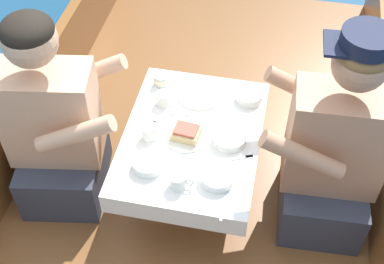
% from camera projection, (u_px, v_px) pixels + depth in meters
% --- Properties ---
extents(ground_plane, '(60.00, 60.00, 0.00)m').
position_uv_depth(ground_plane, '(194.00, 220.00, 2.88)').
color(ground_plane, navy).
extents(boat_deck, '(1.80, 3.45, 0.32)m').
position_uv_depth(boat_deck, '(194.00, 203.00, 2.76)').
color(boat_deck, brown).
rests_on(boat_deck, ground_plane).
extents(gunwale_port, '(0.06, 3.45, 0.37)m').
position_uv_depth(gunwale_port, '(20.00, 133.00, 2.62)').
color(gunwale_port, brown).
rests_on(gunwale_port, boat_deck).
extents(cockpit_table, '(0.59, 0.78, 0.41)m').
position_uv_depth(cockpit_table, '(192.00, 142.00, 2.34)').
color(cockpit_table, '#B2B2B7').
rests_on(cockpit_table, boat_deck).
extents(person_port, '(0.57, 0.51, 1.00)m').
position_uv_depth(person_port, '(55.00, 128.00, 2.33)').
color(person_port, '#333847').
rests_on(person_port, boat_deck).
extents(person_starboard, '(0.54, 0.46, 1.04)m').
position_uv_depth(person_starboard, '(332.00, 153.00, 2.22)').
color(person_starboard, '#333847').
rests_on(person_starboard, boat_deck).
extents(plate_sandwich, '(0.18, 0.18, 0.01)m').
position_uv_depth(plate_sandwich, '(186.00, 137.00, 2.29)').
color(plate_sandwich, silver).
rests_on(plate_sandwich, cockpit_table).
extents(plate_bread, '(0.22, 0.22, 0.01)m').
position_uv_depth(plate_bread, '(200.00, 94.00, 2.47)').
color(plate_bread, silver).
rests_on(plate_bread, cockpit_table).
extents(sandwich, '(0.13, 0.10, 0.05)m').
position_uv_depth(sandwich, '(186.00, 132.00, 2.27)').
color(sandwich, tan).
rests_on(sandwich, plate_sandwich).
extents(bowl_port_near, '(0.14, 0.14, 0.04)m').
position_uv_depth(bowl_port_near, '(217.00, 176.00, 2.12)').
color(bowl_port_near, silver).
rests_on(bowl_port_near, cockpit_table).
extents(bowl_starboard_near, '(0.13, 0.13, 0.04)m').
position_uv_depth(bowl_starboard_near, '(148.00, 163.00, 2.17)').
color(bowl_starboard_near, silver).
rests_on(bowl_starboard_near, cockpit_table).
extents(bowl_center_far, '(0.14, 0.14, 0.04)m').
position_uv_depth(bowl_center_far, '(230.00, 138.00, 2.26)').
color(bowl_center_far, silver).
rests_on(bowl_center_far, cockpit_table).
extents(bowl_port_far, '(0.12, 0.12, 0.04)m').
position_uv_depth(bowl_port_far, '(249.00, 96.00, 2.43)').
color(bowl_port_far, silver).
rests_on(bowl_port_far, cockpit_table).
extents(coffee_cup_port, '(0.09, 0.06, 0.07)m').
position_uv_depth(coffee_cup_port, '(149.00, 132.00, 2.27)').
color(coffee_cup_port, silver).
rests_on(coffee_cup_port, cockpit_table).
extents(coffee_cup_starboard, '(0.09, 0.06, 0.06)m').
position_uv_depth(coffee_cup_starboard, '(163.00, 98.00, 2.41)').
color(coffee_cup_starboard, silver).
rests_on(coffee_cup_starboard, cockpit_table).
extents(coffee_cup_center, '(0.10, 0.07, 0.06)m').
position_uv_depth(coffee_cup_center, '(179.00, 181.00, 2.10)').
color(coffee_cup_center, silver).
rests_on(coffee_cup_center, cockpit_table).
extents(tin_can, '(0.07, 0.07, 0.05)m').
position_uv_depth(tin_can, '(161.00, 80.00, 2.50)').
color(tin_can, silver).
rests_on(tin_can, cockpit_table).
extents(utensil_spoon_port, '(0.17, 0.06, 0.01)m').
position_uv_depth(utensil_spoon_port, '(157.00, 123.00, 2.35)').
color(utensil_spoon_port, silver).
rests_on(utensil_spoon_port, cockpit_table).
extents(utensil_spoon_starboard, '(0.16, 0.10, 0.01)m').
position_uv_depth(utensil_spoon_starboard, '(178.00, 116.00, 2.37)').
color(utensil_spoon_starboard, silver).
rests_on(utensil_spoon_starboard, cockpit_table).
extents(utensil_fork_starboard, '(0.17, 0.08, 0.00)m').
position_uv_depth(utensil_fork_starboard, '(237.00, 158.00, 2.21)').
color(utensil_fork_starboard, silver).
rests_on(utensil_fork_starboard, cockpit_table).
extents(utensil_knife_starboard, '(0.02, 0.17, 0.00)m').
position_uv_depth(utensil_knife_starboard, '(225.00, 203.00, 2.06)').
color(utensil_knife_starboard, silver).
rests_on(utensil_knife_starboard, cockpit_table).
extents(utensil_spoon_center, '(0.15, 0.10, 0.01)m').
position_uv_depth(utensil_spoon_center, '(166.00, 116.00, 2.38)').
color(utensil_spoon_center, silver).
rests_on(utensil_spoon_center, cockpit_table).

